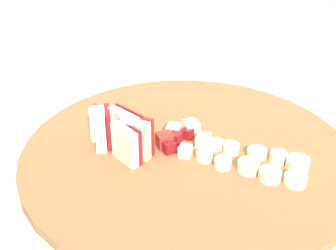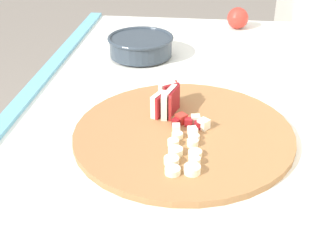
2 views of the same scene
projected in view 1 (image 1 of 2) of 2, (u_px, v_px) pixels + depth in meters
name	position (u px, v px, depth m)	size (l,w,h in m)	color
tile_backsplash	(199.00, 159.00, 1.06)	(2.40, 0.04, 1.36)	silver
cutting_board	(187.00, 154.00, 0.63)	(0.45, 0.45, 0.01)	olive
apple_wedge_fan	(120.00, 132.00, 0.61)	(0.10, 0.06, 0.06)	maroon
apple_dice_pile	(183.00, 137.00, 0.64)	(0.07, 0.08, 0.02)	white
banana_slice_rows	(259.00, 162.00, 0.59)	(0.14, 0.07, 0.01)	beige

